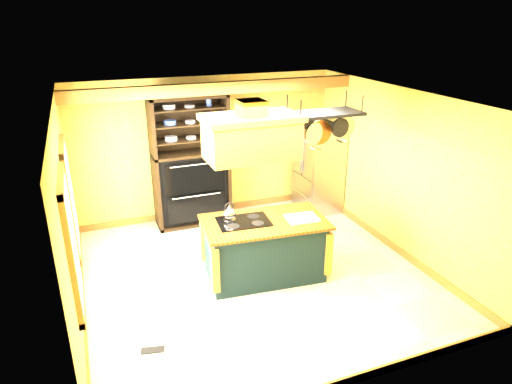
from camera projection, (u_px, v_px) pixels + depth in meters
floor at (254, 274)px, 7.06m from camera, size 5.00×5.00×0.00m
ceiling at (254, 99)px, 6.06m from camera, size 5.00×5.00×0.00m
wall_back at (207, 148)px, 8.73m from camera, size 5.00×0.02×2.70m
wall_front at (347, 282)px, 4.40m from camera, size 5.00×0.02×2.70m
wall_left at (68, 219)px, 5.72m from camera, size 0.02×5.00×2.70m
wall_right at (397, 172)px, 7.41m from camera, size 0.02×5.00×2.70m
ceiling_beam at (217, 88)px, 7.58m from camera, size 5.00×0.15×0.20m
window_near at (72, 243)px, 5.02m from camera, size 0.06×1.06×1.56m
window_far at (70, 198)px, 6.23m from camera, size 0.06×1.06×1.56m
kitchen_island at (264, 248)px, 6.85m from camera, size 1.91×1.18×1.11m
range_hood at (251, 135)px, 6.14m from camera, size 1.31×0.74×0.80m
pot_rack at (324, 121)px, 6.48m from camera, size 1.15×0.53×0.74m
refrigerator at (318, 170)px, 9.11m from camera, size 0.74×0.87×1.70m
hutch at (191, 175)px, 8.51m from camera, size 1.38×0.62×2.44m
floor_register at (153, 350)px, 5.46m from camera, size 0.30×0.18×0.01m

